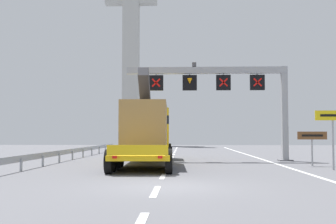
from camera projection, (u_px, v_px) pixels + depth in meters
name	position (u px, v px, depth m)	size (l,w,h in m)	color
ground	(166.00, 187.00, 14.06)	(112.00, 112.00, 0.00)	#5B5B60
lane_markings	(172.00, 157.00, 32.08)	(0.20, 50.69, 0.01)	silver
edge_line_right	(274.00, 163.00, 25.81)	(0.20, 63.00, 0.01)	silver
overhead_lane_gantry	(226.00, 85.00, 28.43)	(11.19, 0.90, 6.70)	#9EA0A5
heavy_haul_truck_yellow	(148.00, 131.00, 26.16)	(3.36, 14.12, 5.30)	yellow
exit_sign_yellow	(333.00, 124.00, 20.84)	(1.77, 0.15, 2.98)	#9EA0A5
tourist_info_sign_brown	(312.00, 139.00, 23.49)	(1.65, 0.15, 1.94)	#9EA0A5
guardrail_left	(72.00, 152.00, 29.49)	(0.13, 34.33, 0.76)	#999EA3
bridge_pylon_distant	(131.00, 26.00, 72.16)	(9.00, 2.00, 40.37)	#B7B7B2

